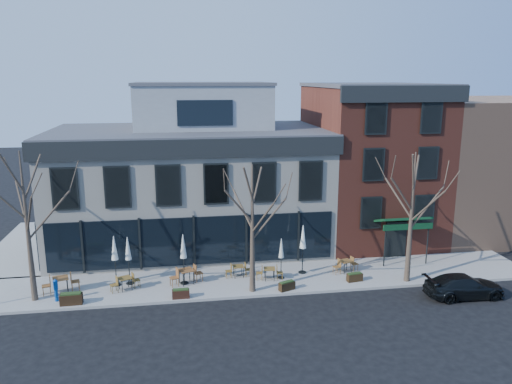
{
  "coord_description": "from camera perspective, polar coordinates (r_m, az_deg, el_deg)",
  "views": [
    {
      "loc": [
        -0.8,
        -29.06,
        11.61
      ],
      "look_at": [
        4.13,
        2.0,
        4.34
      ],
      "focal_mm": 35.0,
      "sensor_mm": 36.0,
      "label": 1
    }
  ],
  "objects": [
    {
      "name": "cafe_set_4",
      "position": [
        29.19,
        1.56,
        -9.18
      ],
      "size": [
        1.62,
        0.71,
        0.84
      ],
      "color": "brown",
      "rests_on": "sidewalk_front"
    },
    {
      "name": "umbrella_0",
      "position": [
        28.93,
        -15.87,
        -6.48
      ],
      "size": [
        0.46,
        0.46,
        2.9
      ],
      "color": "black",
      "rests_on": "sidewalk_front"
    },
    {
      "name": "cafe_set_5",
      "position": [
        30.69,
        10.21,
        -8.2
      ],
      "size": [
        1.73,
        0.85,
        0.89
      ],
      "color": "brown",
      "rests_on": "sidewalk_front"
    },
    {
      "name": "planter_0",
      "position": [
        27.95,
        -20.36,
        -11.35
      ],
      "size": [
        1.13,
        0.48,
        0.62
      ],
      "color": "black",
      "rests_on": "sidewalk_front"
    },
    {
      "name": "bg_building",
      "position": [
        42.88,
        24.86,
        2.95
      ],
      "size": [
        12.0,
        12.0,
        10.0
      ],
      "primitive_type": "cube",
      "color": "#8C664C",
      "rests_on": "ground"
    },
    {
      "name": "tree_right",
      "position": [
        29.23,
        17.35,
        -2.63
      ],
      "size": [
        3.72,
        3.77,
        7.48
      ],
      "color": "#382B21",
      "rests_on": "sidewalk_front"
    },
    {
      "name": "cafe_set_3",
      "position": [
        29.58,
        -2.03,
        -8.89
      ],
      "size": [
        1.58,
        0.66,
        0.82
      ],
      "color": "brown",
      "rests_on": "sidewalk_front"
    },
    {
      "name": "cafe_set_0",
      "position": [
        29.48,
        -21.4,
        -9.67
      ],
      "size": [
        2.03,
        0.99,
        1.04
      ],
      "color": "brown",
      "rests_on": "sidewalk_front"
    },
    {
      "name": "cafe_set_1",
      "position": [
        28.76,
        -14.72,
        -9.93
      ],
      "size": [
        1.69,
        1.06,
        0.88
      ],
      "color": "brown",
      "rests_on": "sidewalk_front"
    },
    {
      "name": "sidewalk_side",
      "position": [
        38.36,
        -24.49,
        -5.69
      ],
      "size": [
        4.5,
        12.0,
        0.15
      ],
      "primitive_type": "cube",
      "color": "gray",
      "rests_on": "ground"
    },
    {
      "name": "cafe_set_2",
      "position": [
        28.86,
        -7.96,
        -9.36
      ],
      "size": [
        1.99,
        1.13,
        1.03
      ],
      "color": "brown",
      "rests_on": "sidewalk_front"
    },
    {
      "name": "planter_1",
      "position": [
        27.27,
        -8.59,
        -11.4
      ],
      "size": [
        0.92,
        0.37,
        0.51
      ],
      "color": "black",
      "rests_on": "sidewalk_front"
    },
    {
      "name": "corner_building",
      "position": [
        34.82,
        -7.41,
        1.51
      ],
      "size": [
        18.39,
        10.39,
        11.1
      ],
      "color": "silver",
      "rests_on": "ground"
    },
    {
      "name": "planter_3",
      "position": [
        29.58,
        11.2,
        -9.51
      ],
      "size": [
        0.94,
        0.49,
        0.5
      ],
      "color": "black",
      "rests_on": "sidewalk_front"
    },
    {
      "name": "tree_corner",
      "position": [
        27.96,
        -24.67,
        -3.46
      ],
      "size": [
        3.93,
        3.98,
        7.92
      ],
      "color": "#382B21",
      "rests_on": "sidewalk_front"
    },
    {
      "name": "umbrella_2",
      "position": [
        28.35,
        -8.31,
        -6.46
      ],
      "size": [
        0.47,
        0.47,
        2.93
      ],
      "color": "black",
      "rests_on": "sidewalk_front"
    },
    {
      "name": "umbrella_4",
      "position": [
        29.68,
        5.39,
        -5.43
      ],
      "size": [
        0.47,
        0.47,
        2.97
      ],
      "color": "black",
      "rests_on": "sidewalk_front"
    },
    {
      "name": "red_brick_building",
      "position": [
        37.21,
        12.89,
        3.46
      ],
      "size": [
        8.2,
        11.78,
        11.18
      ],
      "color": "maroon",
      "rests_on": "ground"
    },
    {
      "name": "call_box",
      "position": [
        28.46,
        -21.91,
        -10.28
      ],
      "size": [
        0.26,
        0.25,
        1.24
      ],
      "color": "#0B4095",
      "rests_on": "sidewalk_front"
    },
    {
      "name": "planter_2",
      "position": [
        27.96,
        3.55,
        -10.64
      ],
      "size": [
        0.98,
        0.67,
        0.51
      ],
      "color": "black",
      "rests_on": "sidewalk_front"
    },
    {
      "name": "umbrella_3",
      "position": [
        28.95,
        2.91,
        -6.67
      ],
      "size": [
        0.39,
        0.39,
        2.42
      ],
      "color": "black",
      "rests_on": "sidewalk_front"
    },
    {
      "name": "umbrella_1",
      "position": [
        28.97,
        -14.42,
        -6.55
      ],
      "size": [
        0.44,
        0.44,
        2.77
      ],
      "color": "black",
      "rests_on": "sidewalk_front"
    },
    {
      "name": "tree_mid",
      "position": [
        26.61,
        -0.39,
        -4.05
      ],
      "size": [
        3.5,
        3.55,
        7.04
      ],
      "color": "#382B21",
      "rests_on": "sidewalk_front"
    },
    {
      "name": "ground",
      "position": [
        31.3,
        -7.0,
        -8.85
      ],
      "size": [
        120.0,
        120.0,
        0.0
      ],
      "primitive_type": "plane",
      "color": "black",
      "rests_on": "ground"
    },
    {
      "name": "parked_sedan",
      "position": [
        29.52,
        22.69,
        -9.89
      ],
      "size": [
        4.31,
        1.82,
        1.24
      ],
      "primitive_type": "imported",
      "rotation": [
        0.0,
        0.0,
        1.55
      ],
      "color": "black",
      "rests_on": "ground"
    },
    {
      "name": "sidewalk_front",
      "position": [
        29.55,
        -0.44,
        -9.95
      ],
      "size": [
        33.5,
        4.7,
        0.15
      ],
      "primitive_type": "cube",
      "color": "gray",
      "rests_on": "ground"
    }
  ]
}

